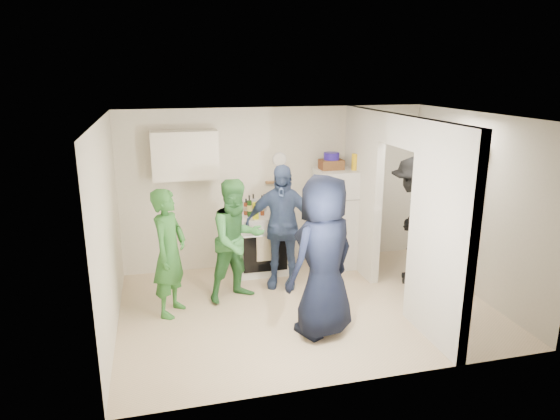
# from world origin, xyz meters

# --- Properties ---
(floor) EXTENTS (4.80, 4.80, 0.00)m
(floor) POSITION_xyz_m (0.00, 0.00, 0.00)
(floor) COLOR beige
(floor) RESTS_ON ground
(wall_back) EXTENTS (4.80, 0.00, 4.80)m
(wall_back) POSITION_xyz_m (0.00, 1.70, 1.25)
(wall_back) COLOR silver
(wall_back) RESTS_ON floor
(wall_front) EXTENTS (4.80, 0.00, 4.80)m
(wall_front) POSITION_xyz_m (0.00, -1.70, 1.25)
(wall_front) COLOR silver
(wall_front) RESTS_ON floor
(wall_left) EXTENTS (0.00, 3.40, 3.40)m
(wall_left) POSITION_xyz_m (-2.40, 0.00, 1.25)
(wall_left) COLOR silver
(wall_left) RESTS_ON floor
(wall_right) EXTENTS (0.00, 3.40, 3.40)m
(wall_right) POSITION_xyz_m (2.40, 0.00, 1.25)
(wall_right) COLOR silver
(wall_right) RESTS_ON floor
(ceiling) EXTENTS (4.80, 4.80, 0.00)m
(ceiling) POSITION_xyz_m (0.00, 0.00, 2.50)
(ceiling) COLOR white
(ceiling) RESTS_ON wall_back
(partition_pier_back) EXTENTS (0.12, 1.20, 2.50)m
(partition_pier_back) POSITION_xyz_m (1.20, 1.10, 1.25)
(partition_pier_back) COLOR silver
(partition_pier_back) RESTS_ON floor
(partition_pier_front) EXTENTS (0.12, 1.20, 2.50)m
(partition_pier_front) POSITION_xyz_m (1.20, -1.10, 1.25)
(partition_pier_front) COLOR silver
(partition_pier_front) RESTS_ON floor
(partition_header) EXTENTS (0.12, 1.00, 0.40)m
(partition_header) POSITION_xyz_m (1.20, 0.00, 2.30)
(partition_header) COLOR silver
(partition_header) RESTS_ON partition_pier_back
(stove) EXTENTS (0.78, 0.65, 0.92)m
(stove) POSITION_xyz_m (-0.32, 1.37, 0.46)
(stove) COLOR white
(stove) RESTS_ON floor
(upper_cabinet) EXTENTS (0.95, 0.34, 0.70)m
(upper_cabinet) POSITION_xyz_m (-1.40, 1.52, 1.85)
(upper_cabinet) COLOR silver
(upper_cabinet) RESTS_ON wall_back
(fridge) EXTENTS (0.64, 0.63, 1.56)m
(fridge) POSITION_xyz_m (0.90, 1.34, 0.78)
(fridge) COLOR silver
(fridge) RESTS_ON floor
(wicker_basket) EXTENTS (0.35, 0.25, 0.15)m
(wicker_basket) POSITION_xyz_m (0.80, 1.39, 1.64)
(wicker_basket) COLOR brown
(wicker_basket) RESTS_ON fridge
(blue_bowl) EXTENTS (0.24, 0.24, 0.11)m
(blue_bowl) POSITION_xyz_m (0.80, 1.39, 1.77)
(blue_bowl) COLOR #23148B
(blue_bowl) RESTS_ON wicker_basket
(yellow_cup_stack_top) EXTENTS (0.09, 0.09, 0.25)m
(yellow_cup_stack_top) POSITION_xyz_m (1.12, 1.24, 1.69)
(yellow_cup_stack_top) COLOR yellow
(yellow_cup_stack_top) RESTS_ON fridge
(wall_clock) EXTENTS (0.22, 0.02, 0.22)m
(wall_clock) POSITION_xyz_m (0.05, 1.68, 1.70)
(wall_clock) COLOR white
(wall_clock) RESTS_ON wall_back
(spice_shelf) EXTENTS (0.35, 0.08, 0.03)m
(spice_shelf) POSITION_xyz_m (0.00, 1.65, 1.35)
(spice_shelf) COLOR olive
(spice_shelf) RESTS_ON wall_back
(nook_window) EXTENTS (0.03, 0.70, 0.80)m
(nook_window) POSITION_xyz_m (2.38, 0.20, 1.65)
(nook_window) COLOR black
(nook_window) RESTS_ON wall_right
(nook_window_frame) EXTENTS (0.04, 0.76, 0.86)m
(nook_window_frame) POSITION_xyz_m (2.36, 0.20, 1.65)
(nook_window_frame) COLOR white
(nook_window_frame) RESTS_ON wall_right
(nook_valance) EXTENTS (0.04, 0.82, 0.18)m
(nook_valance) POSITION_xyz_m (2.34, 0.20, 2.00)
(nook_valance) COLOR white
(nook_valance) RESTS_ON wall_right
(yellow_cup_stack_stove) EXTENTS (0.09, 0.09, 0.25)m
(yellow_cup_stack_stove) POSITION_xyz_m (-0.44, 1.15, 1.05)
(yellow_cup_stack_stove) COLOR yellow
(yellow_cup_stack_stove) RESTS_ON stove
(red_cup) EXTENTS (0.09, 0.09, 0.12)m
(red_cup) POSITION_xyz_m (-0.10, 1.17, 0.98)
(red_cup) COLOR #B41A0C
(red_cup) RESTS_ON stove
(person_green_left) EXTENTS (0.63, 0.72, 1.65)m
(person_green_left) POSITION_xyz_m (-1.72, 0.28, 0.82)
(person_green_left) COLOR #2D7130
(person_green_left) RESTS_ON floor
(person_green_center) EXTENTS (0.98, 0.88, 1.67)m
(person_green_center) POSITION_xyz_m (-0.83, 0.51, 0.84)
(person_green_center) COLOR #3B8748
(person_green_center) RESTS_ON floor
(person_denim) EXTENTS (1.14, 0.83, 1.79)m
(person_denim) POSITION_xyz_m (-0.15, 0.79, 0.90)
(person_denim) COLOR #38537C
(person_denim) RESTS_ON floor
(person_navy) EXTENTS (1.11, 0.97, 1.92)m
(person_navy) POSITION_xyz_m (-0.01, -0.66, 0.96)
(person_navy) COLOR black
(person_navy) RESTS_ON floor
(person_nook) EXTENTS (1.13, 1.38, 1.86)m
(person_nook) POSITION_xyz_m (1.75, 0.49, 0.93)
(person_nook) COLOR black
(person_nook) RESTS_ON floor
(bottle_a) EXTENTS (0.08, 0.08, 0.27)m
(bottle_a) POSITION_xyz_m (-0.62, 1.50, 1.06)
(bottle_a) COLOR brown
(bottle_a) RESTS_ON stove
(bottle_b) EXTENTS (0.07, 0.07, 0.33)m
(bottle_b) POSITION_xyz_m (-0.50, 1.30, 1.09)
(bottle_b) COLOR #193D14
(bottle_b) RESTS_ON stove
(bottle_c) EXTENTS (0.07, 0.07, 0.29)m
(bottle_c) POSITION_xyz_m (-0.40, 1.51, 1.07)
(bottle_c) COLOR silver
(bottle_c) RESTS_ON stove
(bottle_d) EXTENTS (0.06, 0.06, 0.27)m
(bottle_d) POSITION_xyz_m (-0.31, 1.32, 1.06)
(bottle_d) COLOR maroon
(bottle_d) RESTS_ON stove
(bottle_e) EXTENTS (0.07, 0.07, 0.26)m
(bottle_e) POSITION_xyz_m (-0.23, 1.55, 1.06)
(bottle_e) COLOR #A2A7B4
(bottle_e) RESTS_ON stove
(bottle_f) EXTENTS (0.07, 0.07, 0.25)m
(bottle_f) POSITION_xyz_m (-0.13, 1.38, 1.05)
(bottle_f) COLOR black
(bottle_f) RESTS_ON stove
(bottle_g) EXTENTS (0.06, 0.06, 0.26)m
(bottle_g) POSITION_xyz_m (-0.07, 1.52, 1.05)
(bottle_g) COLOR olive
(bottle_g) RESTS_ON stove
(bottle_h) EXTENTS (0.07, 0.07, 0.24)m
(bottle_h) POSITION_xyz_m (-0.64, 1.25, 1.05)
(bottle_h) COLOR #B8BDC5
(bottle_h) RESTS_ON stove
(bottle_i) EXTENTS (0.06, 0.06, 0.27)m
(bottle_i) POSITION_xyz_m (-0.28, 1.48, 1.06)
(bottle_i) COLOR #633711
(bottle_i) RESTS_ON stove
(bottle_j) EXTENTS (0.06, 0.06, 0.24)m
(bottle_j) POSITION_xyz_m (-0.03, 1.29, 1.05)
(bottle_j) COLOR #205D28
(bottle_j) RESTS_ON stove
(bottle_k) EXTENTS (0.08, 0.08, 0.25)m
(bottle_k) POSITION_xyz_m (-0.54, 1.41, 1.05)
(bottle_k) COLOR brown
(bottle_k) RESTS_ON stove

